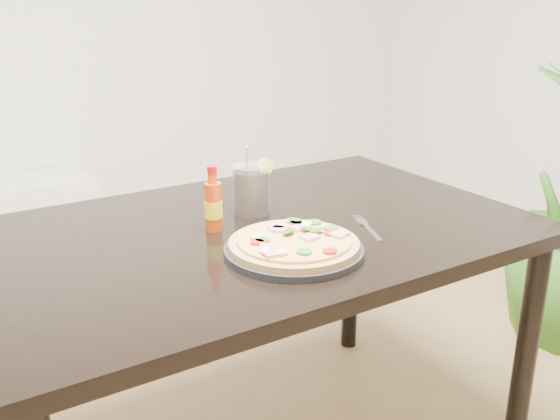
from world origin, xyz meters
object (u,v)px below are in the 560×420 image
dining_table (256,256)px  pizza (294,242)px  hot_sauce_bottle (213,205)px  cola_cup (251,191)px  fork (367,227)px  plate (294,250)px

dining_table → pizza: 0.23m
hot_sauce_bottle → cola_cup: bearing=23.5°
dining_table → cola_cup: cola_cup is taller
cola_cup → fork: cola_cup is taller
dining_table → hot_sauce_bottle: hot_sauce_bottle is taller
fork → dining_table: bearing=166.2°
dining_table → plate: (-0.01, -0.20, 0.09)m
plate → pizza: size_ratio=1.07×
plate → cola_cup: bearing=79.0°
dining_table → pizza: bearing=-93.7°
dining_table → fork: 0.30m
fork → pizza: bearing=-150.5°
dining_table → hot_sauce_bottle: 0.18m
dining_table → fork: bearing=-34.2°
dining_table → pizza: (-0.01, -0.20, 0.11)m
hot_sauce_bottle → fork: hot_sauce_bottle is taller
hot_sauce_bottle → dining_table: bearing=-18.2°
fork → hot_sauce_bottle: bearing=170.5°
pizza → hot_sauce_bottle: bearing=110.6°
hot_sauce_bottle → fork: size_ratio=0.92×
cola_cup → hot_sauce_bottle: bearing=-156.5°
plate → cola_cup: 0.31m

